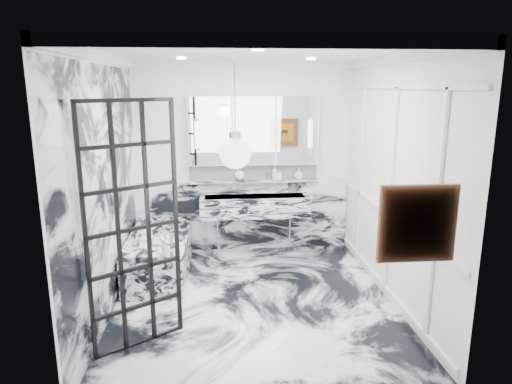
{
  "coord_description": "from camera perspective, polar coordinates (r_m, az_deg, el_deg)",
  "views": [
    {
      "loc": [
        -0.39,
        -4.91,
        2.46
      ],
      "look_at": [
        0.08,
        0.5,
        1.19
      ],
      "focal_mm": 32.0,
      "sensor_mm": 36.0,
      "label": 1
    }
  ],
  "objects": [
    {
      "name": "pendant_light",
      "position": [
        3.72,
        -2.6,
        4.9
      ],
      "size": [
        0.26,
        0.26,
        0.26
      ],
      "primitive_type": "sphere",
      "color": "white",
      "rests_on": "ceiling"
    },
    {
      "name": "amber_bottle",
      "position": [
        6.79,
        1.51,
        1.96
      ],
      "size": [
        0.04,
        0.04,
        0.1
      ],
      "primitive_type": "cylinder",
      "color": "#8C5919",
      "rests_on": "ledge"
    },
    {
      "name": "panel_molding",
      "position": [
        5.42,
        16.51,
        0.25
      ],
      "size": [
        0.03,
        3.4,
        2.3
      ],
      "primitive_type": "cube",
      "color": "white",
      "rests_on": "floor"
    },
    {
      "name": "trough_sink",
      "position": [
        6.72,
        -0.16,
        -1.76
      ],
      "size": [
        1.6,
        0.45,
        0.3
      ],
      "primitive_type": "cube",
      "color": "silver",
      "rests_on": "wall_back"
    },
    {
      "name": "mirror_cabinet",
      "position": [
        6.69,
        -0.29,
        7.68
      ],
      "size": [
        1.9,
        0.16,
        1.0
      ],
      "primitive_type": "cube",
      "color": "white",
      "rests_on": "wall_back"
    },
    {
      "name": "sconce_right",
      "position": [
        6.72,
        6.82,
        7.27
      ],
      "size": [
        0.07,
        0.07,
        0.4
      ],
      "primitive_type": "cylinder",
      "color": "white",
      "rests_on": "mirror_cabinet"
    },
    {
      "name": "crittall_door",
      "position": [
        4.37,
        -15.06,
        -4.49
      ],
      "size": [
        0.76,
        0.51,
        2.34
      ],
      "primitive_type": null,
      "rotation": [
        0.0,
        0.0,
        0.58
      ],
      "color": "black",
      "rests_on": "floor"
    },
    {
      "name": "ledge",
      "position": [
        6.8,
        -0.28,
        1.37
      ],
      "size": [
        1.9,
        0.14,
        0.04
      ],
      "primitive_type": "cube",
      "color": "silver",
      "rests_on": "wall_back"
    },
    {
      "name": "bathtub",
      "position": [
        6.26,
        -11.94,
        -7.58
      ],
      "size": [
        0.75,
        1.65,
        0.55
      ],
      "primitive_type": "cube",
      "color": "silver",
      "rests_on": "floor"
    },
    {
      "name": "marble_clad_back",
      "position": [
        6.97,
        -1.54,
        -2.95
      ],
      "size": [
        3.18,
        0.05,
        1.05
      ],
      "primitive_type": "cube",
      "color": "silver",
      "rests_on": "floor"
    },
    {
      "name": "floor",
      "position": [
        5.51,
        -0.37,
        -13.36
      ],
      "size": [
        3.6,
        3.6,
        0.0
      ],
      "primitive_type": "plane",
      "color": "silver",
      "rests_on": "ground"
    },
    {
      "name": "marble_clad_left",
      "position": [
        5.18,
        -18.16,
        0.0
      ],
      "size": [
        0.02,
        3.56,
        2.68
      ],
      "primitive_type": "cube",
      "color": "silver",
      "rests_on": "floor"
    },
    {
      "name": "wall_back",
      "position": [
        6.81,
        -1.6,
        4.21
      ],
      "size": [
        3.6,
        0.0,
        3.6
      ],
      "primitive_type": "plane",
      "rotation": [
        1.57,
        0.0,
        0.0
      ],
      "color": "white",
      "rests_on": "floor"
    },
    {
      "name": "flower_vase",
      "position": [
        5.37,
        -11.14,
        -7.27
      ],
      "size": [
        0.08,
        0.08,
        0.12
      ],
      "primitive_type": "cylinder",
      "color": "silver",
      "rests_on": "bathtub"
    },
    {
      "name": "subway_tile",
      "position": [
        6.83,
        -0.32,
        2.58
      ],
      "size": [
        1.9,
        0.03,
        0.23
      ],
      "primitive_type": "cube",
      "color": "white",
      "rests_on": "wall_back"
    },
    {
      "name": "wall_front",
      "position": [
        3.31,
        2.09,
        -5.54
      ],
      "size": [
        3.6,
        0.0,
        3.6
      ],
      "primitive_type": "plane",
      "rotation": [
        -1.57,
        0.0,
        0.0
      ],
      "color": "white",
      "rests_on": "floor"
    },
    {
      "name": "sconce_left",
      "position": [
        6.58,
        -7.41,
        7.13
      ],
      "size": [
        0.07,
        0.07,
        0.4
      ],
      "primitive_type": "cylinder",
      "color": "white",
      "rests_on": "mirror_cabinet"
    },
    {
      "name": "face_pot",
      "position": [
        6.76,
        -2.06,
        2.11
      ],
      "size": [
        0.15,
        0.15,
        0.15
      ],
      "primitive_type": "sphere",
      "color": "white",
      "rests_on": "ledge"
    },
    {
      "name": "soap_bottle_c",
      "position": [
        6.86,
        5.36,
        2.28
      ],
      "size": [
        0.17,
        0.17,
        0.16
      ],
      "primitive_type": "imported",
      "rotation": [
        0.0,
        0.0,
        -0.4
      ],
      "color": "silver",
      "rests_on": "ledge"
    },
    {
      "name": "ceiling",
      "position": [
        4.94,
        -0.42,
        17.11
      ],
      "size": [
        3.6,
        3.6,
        0.0
      ],
      "primitive_type": "plane",
      "rotation": [
        3.14,
        0.0,
        0.0
      ],
      "color": "white",
      "rests_on": "wall_back"
    },
    {
      "name": "soap_bottle_a",
      "position": [
        6.8,
        2.35,
        2.44
      ],
      "size": [
        0.1,
        0.1,
        0.21
      ],
      "primitive_type": "imported",
      "rotation": [
        0.0,
        0.0,
        0.26
      ],
      "color": "#8C5919",
      "rests_on": "ledge"
    },
    {
      "name": "wall_left",
      "position": [
        5.17,
        -18.37,
        0.65
      ],
      "size": [
        0.0,
        3.6,
        3.6
      ],
      "primitive_type": "plane",
      "rotation": [
        1.57,
        0.0,
        1.57
      ],
      "color": "white",
      "rests_on": "floor"
    },
    {
      "name": "artwork",
      "position": [
        3.63,
        19.54,
        -3.74
      ],
      "size": [
        0.5,
        0.05,
        0.5
      ],
      "primitive_type": "cube",
      "color": "orange",
      "rests_on": "wall_front"
    },
    {
      "name": "soap_bottle_b",
      "position": [
        6.81,
        2.89,
        2.2
      ],
      "size": [
        0.07,
        0.08,
        0.15
      ],
      "primitive_type": "imported",
      "rotation": [
        0.0,
        0.0,
        -0.08
      ],
      "color": "#4C4C51",
      "rests_on": "ledge"
    },
    {
      "name": "wall_right",
      "position": [
        5.41,
        16.77,
        1.28
      ],
      "size": [
        0.0,
        3.6,
        3.6
      ],
      "primitive_type": "plane",
      "rotation": [
        1.57,
        0.0,
        -1.57
      ],
      "color": "white",
      "rests_on": "floor"
    }
  ]
}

